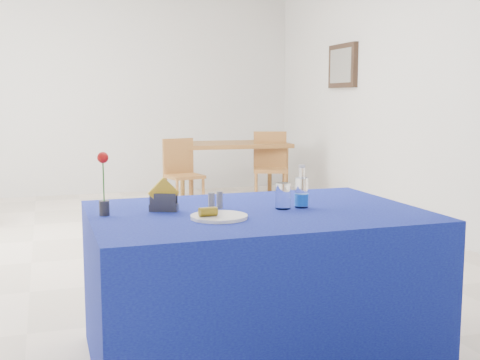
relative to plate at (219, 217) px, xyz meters
name	(u,v)px	position (x,y,z in m)	size (l,w,h in m)	color
floor	(168,252)	(0.23, 2.38, -0.77)	(7.00, 7.00, 0.00)	beige
room_shell	(165,44)	(0.23, 2.38, 0.98)	(7.00, 7.00, 7.00)	silver
picture_frame	(343,66)	(2.70, 3.98, 0.93)	(0.06, 0.64, 0.52)	black
picture_art	(341,66)	(2.67, 3.98, 0.93)	(0.02, 0.52, 0.40)	#998C66
plate	(219,217)	(0.00, 0.00, 0.00)	(0.26, 0.26, 0.01)	white
drinking_glass	(283,196)	(0.37, 0.13, 0.06)	(0.08, 0.08, 0.13)	white
salt_shaker	(220,200)	(0.08, 0.25, 0.04)	(0.03, 0.03, 0.09)	slate
pepper_shaker	(211,201)	(0.03, 0.22, 0.04)	(0.03, 0.03, 0.09)	slate
blue_table	(256,285)	(0.23, 0.14, -0.39)	(1.60, 1.10, 0.76)	#0E0F84
water_bottle	(302,193)	(0.47, 0.14, 0.06)	(0.07, 0.07, 0.21)	white
napkin_holder	(164,201)	(-0.21, 0.26, 0.04)	(0.15, 0.10, 0.17)	#343438
rose_vase	(104,184)	(-0.49, 0.23, 0.14)	(0.05, 0.05, 0.30)	#25252A
oak_table	(233,149)	(1.54, 4.70, -0.09)	(1.42, 0.97, 0.76)	brown
chair_bg_left	(182,170)	(0.76, 4.22, -0.28)	(0.45, 0.45, 0.85)	olive
chair_bg_right	(270,163)	(1.88, 4.26, -0.24)	(0.51, 0.51, 0.91)	olive
banana_pieces	(208,212)	(-0.05, -0.01, 0.03)	(0.09, 0.04, 0.04)	gold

